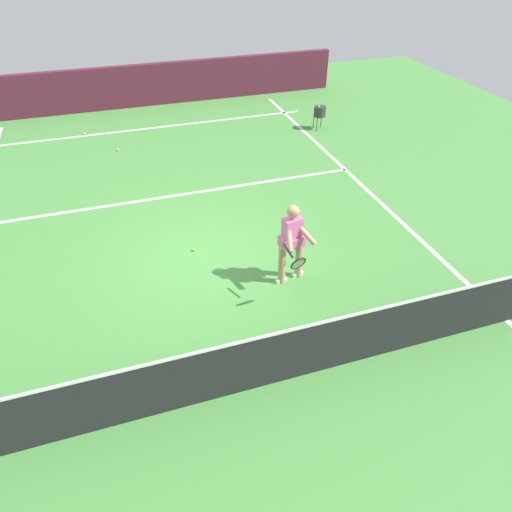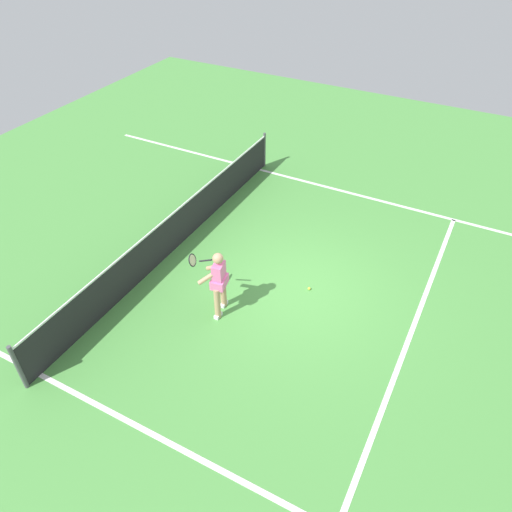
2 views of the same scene
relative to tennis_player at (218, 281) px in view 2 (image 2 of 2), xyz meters
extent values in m
plane|color=#4C9342|center=(1.41, -1.16, -0.85)|extent=(24.93, 24.93, 0.00)
cube|color=white|center=(1.41, -3.77, -0.84)|extent=(8.87, 0.10, 0.01)
cube|color=white|center=(-3.02, -1.16, -0.84)|extent=(0.10, 17.18, 0.01)
cube|color=white|center=(5.85, -1.16, -0.84)|extent=(0.10, 17.18, 0.01)
cylinder|color=#4C4C51|center=(-3.32, 2.09, -0.30)|extent=(0.08, 0.08, 1.10)
cylinder|color=#4C4C51|center=(6.15, 2.09, -0.30)|extent=(0.08, 0.08, 1.10)
cube|color=#232326|center=(1.41, 2.09, -0.36)|extent=(9.39, 0.02, 0.98)
cube|color=white|center=(1.41, 2.09, 0.15)|extent=(9.39, 0.02, 0.04)
cylinder|color=tan|center=(-0.18, -0.07, -0.46)|extent=(0.13, 0.13, 0.78)
cylinder|color=tan|center=(0.17, 0.00, -0.46)|extent=(0.13, 0.13, 0.78)
cube|color=white|center=(-0.18, -0.07, -0.81)|extent=(0.20, 0.10, 0.08)
cube|color=white|center=(0.17, 0.00, -0.81)|extent=(0.20, 0.10, 0.08)
cube|color=pink|center=(0.00, -0.03, 0.19)|extent=(0.35, 0.26, 0.52)
cube|color=pink|center=(0.00, -0.03, -0.01)|extent=(0.45, 0.35, 0.20)
sphere|color=tan|center=(0.00, -0.03, 0.59)|extent=(0.22, 0.22, 0.22)
cylinder|color=tan|center=(-0.18, 0.09, 0.21)|extent=(0.35, 0.44, 0.37)
cylinder|color=tan|center=(0.12, 0.15, 0.21)|extent=(0.20, 0.49, 0.37)
cylinder|color=black|center=(0.25, 0.45, 0.17)|extent=(0.09, 0.30, 0.14)
torus|color=black|center=(0.19, 0.74, 0.11)|extent=(0.30, 0.17, 0.28)
cylinder|color=beige|center=(0.19, 0.74, 0.11)|extent=(0.25, 0.13, 0.23)
sphere|color=#D1E533|center=(1.49, -1.43, -0.81)|extent=(0.07, 0.07, 0.07)
camera|label=1|loc=(2.64, 6.09, 4.60)|focal=32.71mm
camera|label=2|loc=(-6.19, -4.15, 6.60)|focal=34.34mm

